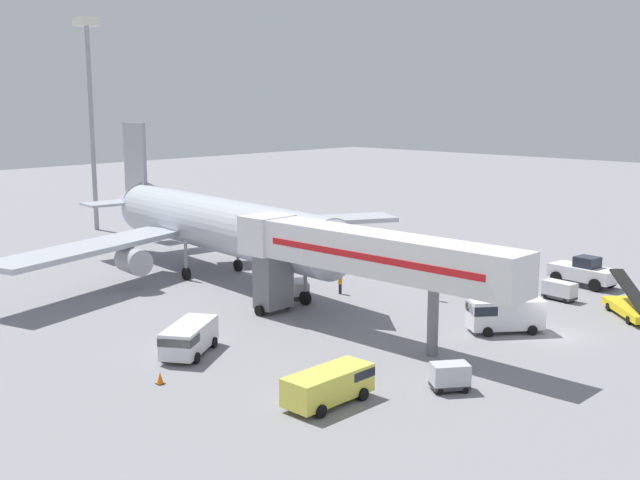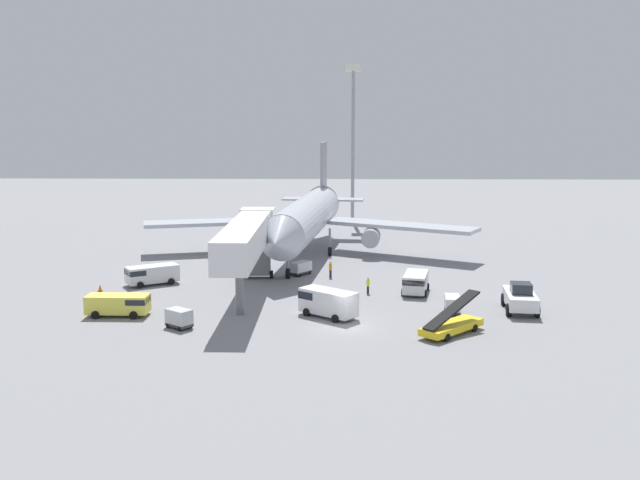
{
  "view_description": "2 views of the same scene",
  "coord_description": "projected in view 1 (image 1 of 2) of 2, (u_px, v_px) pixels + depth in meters",
  "views": [
    {
      "loc": [
        -48.06,
        -24.02,
        15.84
      ],
      "look_at": [
        -1.86,
        20.21,
        4.31
      ],
      "focal_mm": 44.13,
      "sensor_mm": 36.0,
      "label": 1
    },
    {
      "loc": [
        -0.87,
        -56.12,
        16.33
      ],
      "look_at": [
        -2.74,
        23.06,
        3.25
      ],
      "focal_mm": 40.44,
      "sensor_mm": 36.0,
      "label": 2
    }
  ],
  "objects": [
    {
      "name": "ground_plane",
      "position": [
        554.0,
        335.0,
        53.32
      ],
      "size": [
        300.0,
        300.0,
        0.0
      ],
      "primitive_type": "plane",
      "color": "gray"
    },
    {
      "name": "airplane_at_gate",
      "position": [
        215.0,
        224.0,
        70.19
      ],
      "size": [
        41.42,
        39.3,
        13.43
      ],
      "color": "#B7BCC6",
      "rests_on": "ground"
    },
    {
      "name": "jet_bridge",
      "position": [
        355.0,
        254.0,
        52.61
      ],
      "size": [
        3.46,
        22.8,
        7.31
      ],
      "color": "silver",
      "rests_on": "ground"
    },
    {
      "name": "pushback_tug",
      "position": [
        584.0,
        272.0,
        67.3
      ],
      "size": [
        3.23,
        5.93,
        2.57
      ],
      "color": "white",
      "rests_on": "ground"
    },
    {
      "name": "belt_loader_truck",
      "position": [
        631.0,
        307.0,
        57.64
      ],
      "size": [
        5.59,
        5.65,
        2.99
      ],
      "color": "yellow",
      "rests_on": "ground"
    },
    {
      "name": "service_van_mid_left",
      "position": [
        466.0,
        277.0,
        65.7
      ],
      "size": [
        3.03,
        5.0,
        1.94
      ],
      "color": "silver",
      "rests_on": "ground"
    },
    {
      "name": "service_van_near_right",
      "position": [
        188.0,
        338.0,
        49.09
      ],
      "size": [
        5.44,
        4.48,
        1.93
      ],
      "color": "silver",
      "rests_on": "ground"
    },
    {
      "name": "service_van_near_left",
      "position": [
        503.0,
        313.0,
        53.9
      ],
      "size": [
        5.18,
        4.71,
        2.31
      ],
      "color": "white",
      "rests_on": "ground"
    },
    {
      "name": "service_van_near_center",
      "position": [
        330.0,
        384.0,
        41.33
      ],
      "size": [
        5.21,
        2.3,
        1.81
      ],
      "color": "#E5DB4C",
      "rests_on": "ground"
    },
    {
      "name": "baggage_cart_mid_center",
      "position": [
        450.0,
        376.0,
        43.11
      ],
      "size": [
        2.38,
        2.22,
        1.54
      ],
      "color": "#38383D",
      "rests_on": "ground"
    },
    {
      "name": "baggage_cart_mid_right",
      "position": [
        560.0,
        290.0,
        62.53
      ],
      "size": [
        1.5,
        2.66,
        1.51
      ],
      "color": "#38383D",
      "rests_on": "ground"
    },
    {
      "name": "baggage_cart_far_center",
      "position": [
        300.0,
        288.0,
        63.22
      ],
      "size": [
        2.45,
        2.71,
        1.41
      ],
      "color": "#38383D",
      "rests_on": "ground"
    },
    {
      "name": "ground_crew_worker_foreground",
      "position": [
        340.0,
        283.0,
        64.5
      ],
      "size": [
        0.46,
        0.46,
        1.76
      ],
      "color": "#1E2333",
      "rests_on": "ground"
    },
    {
      "name": "ground_crew_worker_midground",
      "position": [
        437.0,
        290.0,
        62.28
      ],
      "size": [
        0.33,
        0.33,
        1.61
      ],
      "color": "#1E2333",
      "rests_on": "ground"
    },
    {
      "name": "safety_cone_alpha",
      "position": [
        160.0,
        378.0,
        44.19
      ],
      "size": [
        0.46,
        0.46,
        0.7
      ],
      "color": "black",
      "rests_on": "ground"
    },
    {
      "name": "apron_light_mast",
      "position": [
        90.0,
        84.0,
        93.31
      ],
      "size": [
        2.4,
        2.4,
        25.23
      ],
      "color": "#93969B",
      "rests_on": "ground"
    }
  ]
}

